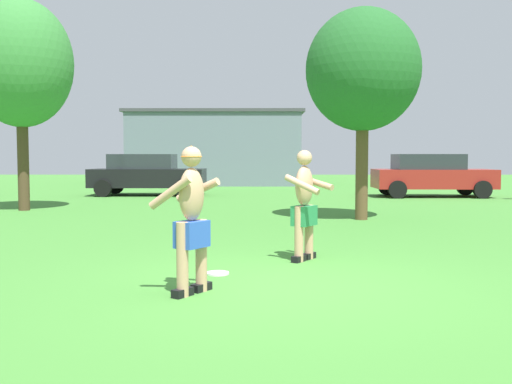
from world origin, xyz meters
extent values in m
plane|color=#428433|center=(0.00, 0.00, 0.00)|extent=(80.00, 80.00, 0.00)
cube|color=black|center=(-1.09, -0.49, 0.04)|extent=(0.24, 0.28, 0.09)
cylinder|color=tan|center=(-1.09, -0.49, 0.41)|extent=(0.13, 0.13, 0.81)
cube|color=black|center=(-0.91, -0.23, 0.04)|extent=(0.24, 0.28, 0.09)
cylinder|color=tan|center=(-0.91, -0.23, 0.41)|extent=(0.13, 0.13, 0.81)
cube|color=blue|center=(-1.00, -0.36, 0.66)|extent=(0.40, 0.43, 0.29)
ellipsoid|color=tan|center=(-1.00, -0.36, 1.10)|extent=(0.37, 0.41, 0.59)
cylinder|color=tan|center=(-1.21, -0.49, 1.13)|extent=(0.51, 0.26, 0.38)
cylinder|color=tan|center=(-0.96, -0.11, 1.13)|extent=(0.54, 0.31, 0.30)
sphere|color=tan|center=(-1.00, -0.36, 1.51)|extent=(0.22, 0.22, 0.22)
cone|color=orange|center=(-1.00, -0.36, 1.58)|extent=(0.33, 0.33, 0.12)
cube|color=black|center=(0.47, 1.84, 0.04)|extent=(0.24, 0.28, 0.09)
cylinder|color=tan|center=(0.47, 1.84, 0.40)|extent=(0.13, 0.13, 0.80)
cube|color=black|center=(0.31, 1.60, 0.04)|extent=(0.24, 0.28, 0.09)
cylinder|color=tan|center=(0.31, 1.60, 0.40)|extent=(0.13, 0.13, 0.80)
cube|color=#28844C|center=(0.39, 1.72, 0.66)|extent=(0.41, 0.45, 0.29)
ellipsoid|color=tan|center=(0.39, 1.72, 1.09)|extent=(0.38, 0.42, 0.58)
cylinder|color=tan|center=(0.61, 1.86, 1.12)|extent=(0.44, 0.47, 0.20)
cylinder|color=tan|center=(0.34, 1.46, 1.12)|extent=(0.51, 0.37, 0.29)
sphere|color=tan|center=(0.39, 1.72, 1.50)|extent=(0.22, 0.22, 0.22)
cylinder|color=white|center=(-0.80, 0.71, 0.01)|extent=(0.30, 0.30, 0.03)
cube|color=maroon|center=(6.17, 14.94, 0.67)|extent=(4.32, 1.84, 0.70)
cube|color=#282D33|center=(5.97, 14.94, 1.30)|extent=(2.42, 1.61, 0.56)
cylinder|color=black|center=(7.69, 15.83, 0.32)|extent=(0.64, 0.23, 0.64)
cylinder|color=black|center=(7.67, 14.03, 0.32)|extent=(0.64, 0.23, 0.64)
cylinder|color=black|center=(4.68, 15.85, 0.32)|extent=(0.64, 0.23, 0.64)
cylinder|color=black|center=(4.66, 14.05, 0.32)|extent=(0.64, 0.23, 0.64)
cube|color=black|center=(-4.52, 15.66, 0.67)|extent=(4.32, 1.86, 0.70)
cube|color=#282D33|center=(-4.72, 15.66, 1.30)|extent=(2.43, 1.62, 0.56)
cylinder|color=black|center=(-3.00, 16.54, 0.32)|extent=(0.64, 0.23, 0.64)
cylinder|color=black|center=(-3.02, 14.74, 0.32)|extent=(0.64, 0.23, 0.64)
cylinder|color=black|center=(-6.01, 16.58, 0.32)|extent=(0.64, 0.23, 0.64)
cylinder|color=black|center=(-6.03, 14.78, 0.32)|extent=(0.64, 0.23, 0.64)
cube|color=slate|center=(-2.56, 24.38, 1.84)|extent=(8.74, 4.69, 3.68)
cube|color=#3F3F44|center=(-2.56, 24.38, 3.76)|extent=(9.09, 4.87, 0.16)
cylinder|color=#4C3823|center=(-6.81, 9.47, 1.42)|extent=(0.31, 0.31, 2.83)
ellipsoid|color=#387F38|center=(-6.81, 9.47, 4.06)|extent=(2.81, 2.81, 3.51)
cylinder|color=brown|center=(2.18, 7.18, 1.27)|extent=(0.29, 0.29, 2.54)
ellipsoid|color=#236028|center=(2.18, 7.18, 3.54)|extent=(2.69, 2.69, 2.88)
camera|label=1|loc=(-0.26, -6.75, 1.53)|focal=41.11mm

